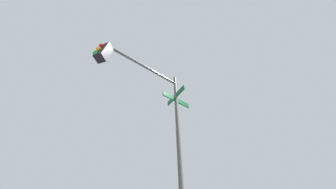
% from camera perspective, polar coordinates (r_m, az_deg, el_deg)
% --- Properties ---
extents(traffic_signal_near, '(2.31, 2.77, 6.25)m').
position_cam_1_polar(traffic_signal_near, '(4.54, -9.03, 0.17)').
color(traffic_signal_near, '#474C47').
rests_on(traffic_signal_near, ground_plane).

